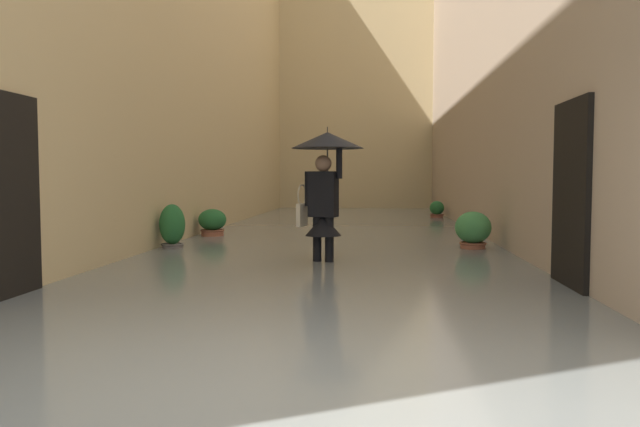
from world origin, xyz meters
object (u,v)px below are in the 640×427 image
at_px(potted_plant_far_left, 437,212).
at_px(potted_plant_near_right, 172,231).
at_px(person_wading, 325,173).
at_px(potted_plant_far_right, 212,226).
at_px(potted_plant_near_left, 473,233).

height_order(potted_plant_far_left, potted_plant_near_right, potted_plant_near_right).
bearing_deg(person_wading, potted_plant_far_right, -54.01).
xyz_separation_m(potted_plant_far_left, potted_plant_far_right, (5.01, 5.84, 0.05)).
bearing_deg(potted_plant_near_left, person_wading, 37.84).
xyz_separation_m(person_wading, potted_plant_far_left, (-2.47, -9.33, -1.08)).
distance_m(person_wading, potted_plant_far_left, 9.72).
distance_m(potted_plant_near_right, potted_plant_far_right, 2.15).
bearing_deg(potted_plant_near_left, potted_plant_near_right, 5.02).
relative_size(person_wading, potted_plant_near_left, 2.53).
xyz_separation_m(potted_plant_far_left, potted_plant_near_right, (5.10, 7.99, 0.14)).
relative_size(potted_plant_far_left, potted_plant_near_right, 0.73).
height_order(potted_plant_near_right, potted_plant_far_right, potted_plant_near_right).
bearing_deg(potted_plant_near_right, person_wading, 152.85).
bearing_deg(person_wading, potted_plant_near_left, -142.16).
bearing_deg(potted_plant_far_left, potted_plant_near_left, 88.61).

